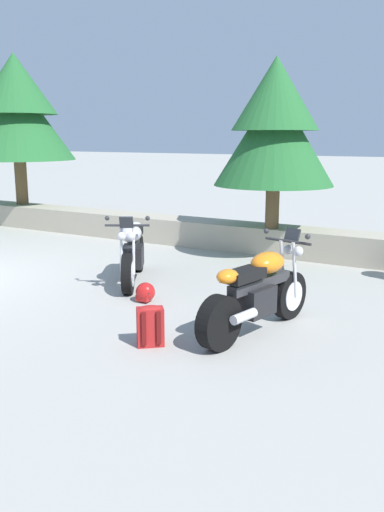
% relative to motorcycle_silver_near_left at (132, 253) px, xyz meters
% --- Properties ---
extents(stone_wall, '(36.00, 0.80, 0.55)m').
position_rel_motorcycle_silver_near_left_xyz_m(stone_wall, '(-2.82, 3.22, -0.21)').
color(stone_wall, '#A89E89').
rests_on(stone_wall, ground).
extents(motorcycle_silver_near_left, '(1.21, 1.86, 1.18)m').
position_rel_motorcycle_silver_near_left_xyz_m(motorcycle_silver_near_left, '(0.00, 0.00, 0.00)').
color(motorcycle_silver_near_left, black).
rests_on(motorcycle_silver_near_left, ground).
extents(motorcycle_orange_centre, '(0.75, 2.05, 1.18)m').
position_rel_motorcycle_silver_near_left_xyz_m(motorcycle_orange_centre, '(2.69, -1.13, 0.00)').
color(motorcycle_orange_centre, black).
rests_on(motorcycle_orange_centre, ground).
extents(rider_backpack, '(0.35, 0.35, 0.47)m').
position_rel_motorcycle_silver_near_left_xyz_m(rider_backpack, '(1.81, -2.13, -0.24)').
color(rider_backpack, '#A31E1E').
rests_on(rider_backpack, ground).
extents(rider_helmet, '(0.28, 0.28, 0.28)m').
position_rel_motorcycle_silver_near_left_xyz_m(rider_helmet, '(0.80, -0.80, -0.35)').
color(rider_helmet, '#B21919').
rests_on(rider_helmet, ground).
extents(pine_tree_far_left, '(2.88, 2.88, 3.83)m').
position_rel_motorcycle_silver_near_left_xyz_m(pine_tree_far_left, '(-6.00, 3.29, 2.50)').
color(pine_tree_far_left, brown).
rests_on(pine_tree_far_left, stone_wall).
extents(pine_tree_mid_left, '(2.29, 2.29, 3.22)m').
position_rel_motorcycle_silver_near_left_xyz_m(pine_tree_mid_left, '(1.19, 2.99, 2.04)').
color(pine_tree_mid_left, brown).
rests_on(pine_tree_mid_left, stone_wall).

